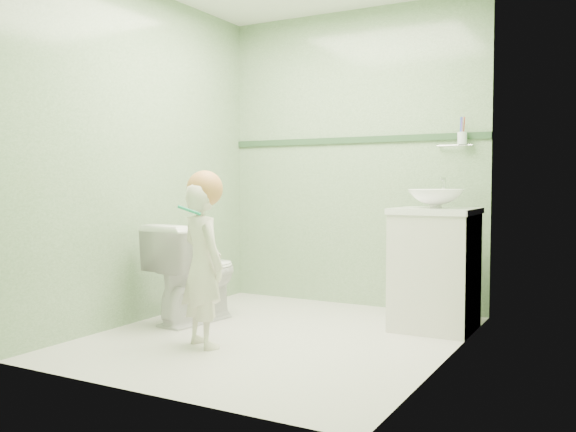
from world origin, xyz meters
The scene contains 12 objects.
ground centered at (0.00, 0.00, 0.00)m, with size 2.50×2.50×0.00m, color beige.
room_shell centered at (0.00, 0.00, 1.20)m, with size 2.50×2.54×2.40m.
trim_stripe centered at (0.00, 1.24, 1.35)m, with size 2.20×0.02×0.05m, color #2D4D2F.
vanity centered at (0.84, 0.70, 0.40)m, with size 0.52×0.50×0.80m, color silver.
counter centered at (0.84, 0.70, 0.81)m, with size 0.54×0.52×0.04m, color white.
basin centered at (0.84, 0.70, 0.89)m, with size 0.37×0.37×0.13m, color white.
faucet centered at (0.84, 0.89, 0.97)m, with size 0.03×0.13×0.18m.
cup_holder centered at (0.89, 1.18, 1.33)m, with size 0.26×0.07×0.21m.
toilet centered at (-0.74, 0.10, 0.36)m, with size 0.40×0.70×0.71m, color white.
toddler centered at (-0.28, -0.42, 0.50)m, with size 0.36×0.24×1.00m, color beige.
hair_cap centered at (-0.28, -0.39, 0.96)m, with size 0.22×0.22×0.22m, color #C47F43.
teal_toothbrush centered at (-0.27, -0.56, 0.84)m, with size 0.12×0.14×0.08m.
Camera 1 is at (1.97, -3.44, 0.99)m, focal length 38.54 mm.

